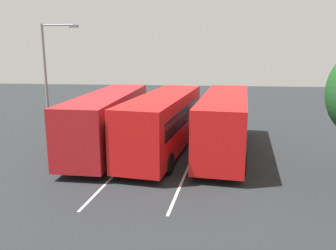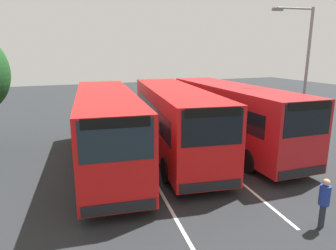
# 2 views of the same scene
# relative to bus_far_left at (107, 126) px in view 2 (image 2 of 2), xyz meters

# --- Properties ---
(ground_plane) EXTENTS (75.41, 75.41, 0.00)m
(ground_plane) POSITION_rel_bus_far_left_xyz_m (-0.40, 3.46, -1.91)
(ground_plane) COLOR #232628
(bus_far_left) EXTENTS (11.10, 3.75, 3.47)m
(bus_far_left) POSITION_rel_bus_far_left_xyz_m (0.00, 0.00, 0.00)
(bus_far_left) COLOR red
(bus_far_left) RESTS_ON ground
(bus_center_left) EXTENTS (11.13, 4.10, 3.47)m
(bus_center_left) POSITION_rel_bus_far_left_xyz_m (-0.32, 3.55, 0.00)
(bus_center_left) COLOR red
(bus_center_left) RESTS_ON ground
(bus_center_right) EXTENTS (10.97, 2.93, 3.47)m
(bus_center_right) POSITION_rel_bus_far_left_xyz_m (-0.18, 6.93, 0.00)
(bus_center_right) COLOR #AD191E
(bus_center_right) RESTS_ON ground
(pedestrian) EXTENTS (0.42, 0.42, 1.62)m
(pedestrian) POSITION_rel_bus_far_left_xyz_m (7.74, 5.09, -0.96)
(pedestrian) COLOR #232833
(pedestrian) RESTS_ON ground
(street_lamp) EXTENTS (0.50, 2.47, 7.57)m
(street_lamp) POSITION_rel_bus_far_left_xyz_m (0.60, 10.85, 2.45)
(street_lamp) COLOR gray
(street_lamp) RESTS_ON ground
(lane_stripe_outer_left) EXTENTS (16.00, 1.71, 0.01)m
(lane_stripe_outer_left) POSITION_rel_bus_far_left_xyz_m (-0.40, 1.74, -1.91)
(lane_stripe_outer_left) COLOR silver
(lane_stripe_outer_left) RESTS_ON ground
(lane_stripe_inner_left) EXTENTS (16.00, 1.71, 0.01)m
(lane_stripe_inner_left) POSITION_rel_bus_far_left_xyz_m (-0.40, 5.18, -1.91)
(lane_stripe_inner_left) COLOR silver
(lane_stripe_inner_left) RESTS_ON ground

